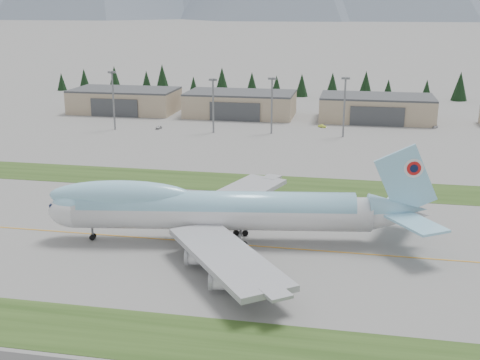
% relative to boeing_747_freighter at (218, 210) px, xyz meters
% --- Properties ---
extents(ground, '(7000.00, 7000.00, 0.00)m').
position_rel_boeing_747_freighter_xyz_m(ground, '(-8.55, -1.15, -7.13)').
color(ground, slate).
rests_on(ground, ground).
extents(grass_strip_near, '(400.00, 14.00, 0.08)m').
position_rel_boeing_747_freighter_xyz_m(grass_strip_near, '(-8.55, -39.15, -7.13)').
color(grass_strip_near, '#274017').
rests_on(grass_strip_near, ground).
extents(grass_strip_far, '(400.00, 18.00, 0.08)m').
position_rel_boeing_747_freighter_xyz_m(grass_strip_far, '(-8.55, 43.85, -7.13)').
color(grass_strip_far, '#274017').
rests_on(grass_strip_far, ground).
extents(taxiway_line_main, '(400.00, 0.40, 0.02)m').
position_rel_boeing_747_freighter_xyz_m(taxiway_line_main, '(-8.55, -1.15, -7.13)').
color(taxiway_line_main, orange).
rests_on(taxiway_line_main, ground).
extents(boeing_747_freighter, '(82.46, 70.12, 21.63)m').
position_rel_boeing_747_freighter_xyz_m(boeing_747_freighter, '(0.00, 0.00, 0.00)').
color(boeing_747_freighter, silver).
rests_on(boeing_747_freighter, ground).
extents(hangar_left, '(48.00, 26.60, 10.80)m').
position_rel_boeing_747_freighter_xyz_m(hangar_left, '(-78.55, 148.74, -1.74)').
color(hangar_left, tan).
rests_on(hangar_left, ground).
extents(hangar_center, '(48.00, 26.60, 10.80)m').
position_rel_boeing_747_freighter_xyz_m(hangar_center, '(-23.55, 148.74, -1.74)').
color(hangar_center, tan).
rests_on(hangar_center, ground).
extents(hangar_right, '(48.00, 26.60, 10.80)m').
position_rel_boeing_747_freighter_xyz_m(hangar_right, '(36.45, 148.74, -1.74)').
color(hangar_right, tan).
rests_on(hangar_right, ground).
extents(floodlight_masts, '(164.94, 7.44, 23.30)m').
position_rel_boeing_747_freighter_xyz_m(floodlight_masts, '(3.29, 110.84, 8.33)').
color(floodlight_masts, slate).
rests_on(floodlight_masts, ground).
extents(service_vehicle_a, '(1.98, 3.89, 1.27)m').
position_rel_boeing_747_freighter_xyz_m(service_vehicle_a, '(-50.39, 112.98, -7.13)').
color(service_vehicle_a, '#B9B9BB').
rests_on(service_vehicle_a, ground).
extents(service_vehicle_b, '(3.67, 2.75, 1.16)m').
position_rel_boeing_747_freighter_xyz_m(service_vehicle_b, '(14.47, 128.42, -7.13)').
color(service_vehicle_b, '#C4D836').
rests_on(service_vehicle_b, ground).
extents(service_vehicle_c, '(2.96, 4.06, 1.09)m').
position_rel_boeing_747_freighter_xyz_m(service_vehicle_c, '(59.91, 136.18, -7.13)').
color(service_vehicle_c, '#A4A5A9').
rests_on(service_vehicle_c, ground).
extents(conifer_belt, '(276.41, 15.80, 16.28)m').
position_rel_boeing_747_freighter_xyz_m(conifer_belt, '(-3.30, 211.32, -0.16)').
color(conifer_belt, black).
rests_on(conifer_belt, ground).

